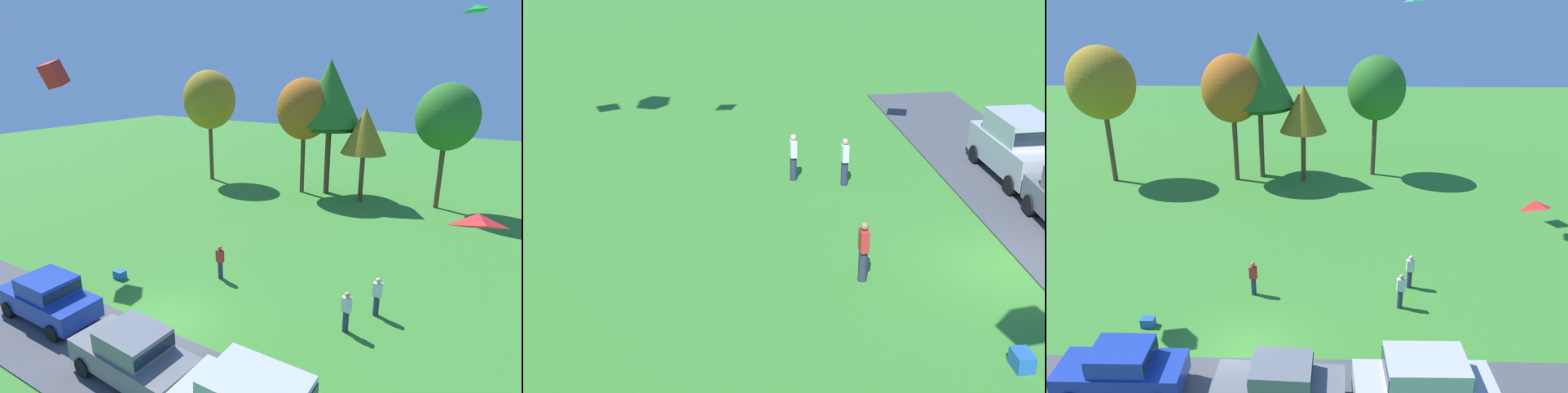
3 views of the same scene
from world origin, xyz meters
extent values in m
plane|color=#3D842D|center=(0.00, 0.00, 0.00)|extent=(120.00, 120.00, 0.00)
cube|color=#4C4C51|center=(0.00, -2.62, 0.03)|extent=(36.00, 4.40, 0.06)
cube|color=#1E389E|center=(-4.08, -2.20, 0.80)|extent=(4.40, 1.81, 0.80)
cube|color=#1E389E|center=(-3.98, -2.20, 1.55)|extent=(2.00, 1.64, 0.70)
cube|color=#19232D|center=(-3.98, -2.20, 1.55)|extent=(2.04, 1.61, 0.38)
cylinder|color=black|center=(-5.57, -3.06, 0.40)|extent=(0.68, 0.24, 0.68)
cylinder|color=black|center=(-5.58, -1.35, 0.40)|extent=(0.68, 0.24, 0.68)
cylinder|color=black|center=(-2.58, -3.05, 0.40)|extent=(0.68, 0.24, 0.68)
cylinder|color=black|center=(-2.58, -1.34, 0.40)|extent=(0.68, 0.24, 0.68)
cube|color=slate|center=(1.52, -2.84, 0.80)|extent=(4.47, 1.99, 0.80)
cube|color=slate|center=(1.62, -2.85, 1.55)|extent=(2.07, 1.73, 0.70)
cube|color=#19232D|center=(1.62, -2.85, 1.55)|extent=(2.11, 1.70, 0.38)
cylinder|color=black|center=(-0.01, -3.63, 0.40)|extent=(0.69, 0.27, 0.68)
cylinder|color=black|center=(0.06, -1.92, 0.40)|extent=(0.69, 0.27, 0.68)
cylinder|color=black|center=(3.05, -2.06, 0.40)|extent=(0.69, 0.27, 0.68)
cube|color=#B7B7BC|center=(6.31, -3.03, 1.92)|extent=(2.62, 1.78, 0.84)
cube|color=#19232D|center=(6.31, -3.03, 1.92)|extent=(2.67, 1.75, 0.46)
cylinder|color=#2D334C|center=(7.18, 4.93, 0.44)|extent=(0.24, 0.24, 0.88)
cube|color=white|center=(7.18, 4.93, 1.18)|extent=(0.36, 0.22, 0.60)
sphere|color=beige|center=(7.18, 4.93, 1.60)|extent=(0.22, 0.22, 0.22)
cylinder|color=#2D334C|center=(6.49, 3.22, 0.44)|extent=(0.24, 0.24, 0.88)
cube|color=white|center=(6.49, 3.22, 1.18)|extent=(0.36, 0.22, 0.60)
sphere|color=tan|center=(6.49, 3.22, 1.60)|extent=(0.22, 0.22, 0.22)
cylinder|color=#2D334C|center=(-0.21, 4.14, 0.44)|extent=(0.24, 0.24, 0.88)
cube|color=red|center=(-0.21, 4.14, 1.18)|extent=(0.36, 0.22, 0.60)
sphere|color=#9E7051|center=(-0.21, 4.14, 1.60)|extent=(0.22, 0.22, 0.22)
cylinder|color=brown|center=(-12.49, 19.32, 2.59)|extent=(0.36, 0.36, 5.19)
ellipsoid|color=olive|center=(-12.49, 19.32, 7.29)|extent=(4.67, 4.67, 5.14)
cylinder|color=brown|center=(-3.36, 19.77, 2.44)|extent=(0.36, 0.36, 4.87)
ellipsoid|color=#B25B19|center=(-3.36, 19.77, 6.85)|extent=(4.39, 4.39, 4.83)
cylinder|color=brown|center=(-1.57, 20.83, 2.61)|extent=(0.36, 0.36, 5.23)
cone|color=#2D7023|center=(-1.57, 20.83, 7.58)|extent=(4.71, 4.71, 4.71)
cylinder|color=brown|center=(-1.51, 20.45, 2.80)|extent=(0.36, 0.36, 5.59)
cone|color=#2D7023|center=(-1.51, 20.45, 8.11)|extent=(5.03, 5.03, 5.03)
cylinder|color=brown|center=(1.66, 19.75, 1.90)|extent=(0.36, 0.36, 3.79)
cone|color=olive|center=(1.66, 19.75, 5.50)|extent=(3.41, 3.41, 3.41)
cylinder|color=brown|center=(6.98, 21.19, 2.37)|extent=(0.36, 0.36, 4.74)
ellipsoid|color=#2D7023|center=(6.98, 21.19, 6.65)|extent=(4.26, 4.26, 4.69)
cube|color=blue|center=(-4.42, 1.58, 0.20)|extent=(0.56, 0.40, 0.40)
cube|color=red|center=(-9.72, 3.03, 9.55)|extent=(1.21, 1.40, 1.54)
pyramid|color=green|center=(8.34, 15.42, 12.86)|extent=(1.41, 1.35, 0.41)
pyramid|color=red|center=(10.43, 0.54, 6.23)|extent=(1.27, 1.22, 0.64)
camera|label=1|loc=(10.74, -10.11, 9.66)|focal=28.00mm
camera|label=2|loc=(-16.71, 8.44, 9.65)|focal=50.00mm
camera|label=3|loc=(2.77, -16.25, 13.29)|focal=35.00mm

